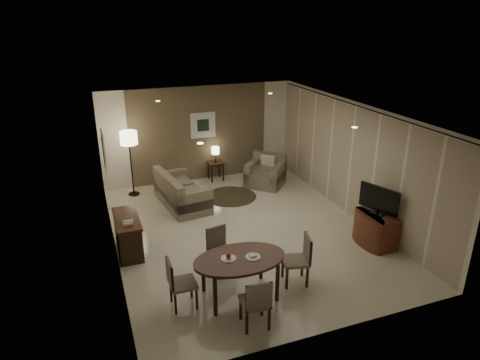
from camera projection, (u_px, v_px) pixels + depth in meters
name	position (u px, v px, depth m)	size (l,w,h in m)	color
room_shell	(237.00, 168.00, 9.44)	(5.50, 7.00, 2.70)	beige
taupe_accent	(200.00, 134.00, 12.13)	(3.96, 0.03, 2.70)	brown
curtain_wall	(350.00, 162.00, 9.97)	(0.08, 6.70, 2.58)	beige
curtain_rod	(356.00, 105.00, 9.49)	(0.03, 0.03, 6.80)	black
art_back_frame	(203.00, 125.00, 12.05)	(0.72, 0.03, 0.72)	silver
art_back_canvas	(203.00, 125.00, 12.03)	(0.34, 0.01, 0.34)	black
art_left_frame	(104.00, 150.00, 9.07)	(0.03, 0.60, 0.80)	silver
art_left_canvas	(104.00, 149.00, 9.07)	(0.01, 0.46, 0.64)	gray
downlight_nl	(200.00, 143.00, 6.58)	(0.10, 0.10, 0.01)	white
downlight_nr	(355.00, 127.00, 7.49)	(0.10, 0.10, 0.01)	white
downlight_fl	(158.00, 101.00, 9.72)	(0.10, 0.10, 0.01)	white
downlight_fr	(270.00, 93.00, 10.63)	(0.10, 0.10, 0.01)	white
console_desk	(128.00, 235.00, 8.63)	(0.48, 1.20, 0.75)	#4D2418
telephone	(128.00, 222.00, 8.22)	(0.20, 0.14, 0.09)	white
tv_cabinet	(376.00, 229.00, 8.93)	(0.48, 0.90, 0.70)	brown
flat_tv	(379.00, 200.00, 8.67)	(0.06, 0.88, 0.60)	black
dining_table	(240.00, 277.00, 7.26)	(1.58, 0.99, 0.74)	#4D2418
chair_near	(255.00, 301.00, 6.55)	(0.43, 0.43, 0.88)	gray
chair_far	(222.00, 252.00, 7.90)	(0.43, 0.43, 0.88)	gray
chair_left	(183.00, 283.00, 6.98)	(0.43, 0.43, 0.88)	gray
chair_right	(295.00, 260.00, 7.59)	(0.44, 0.44, 0.91)	gray
plate_a	(229.00, 258.00, 7.10)	(0.26, 0.26, 0.02)	white
plate_b	(253.00, 257.00, 7.15)	(0.26, 0.26, 0.02)	white
fruit_apple	(228.00, 256.00, 7.09)	(0.09, 0.09, 0.09)	red
napkin	(253.00, 256.00, 7.14)	(0.12, 0.08, 0.03)	white
round_rug	(231.00, 196.00, 11.36)	(1.37, 1.37, 0.01)	#3D3522
sofa	(182.00, 189.00, 10.72)	(0.90, 1.80, 0.85)	gray
armchair	(265.00, 171.00, 11.95)	(0.96, 0.90, 0.85)	gray
side_table	(216.00, 171.00, 12.40)	(0.43, 0.43, 0.55)	black
table_lamp	(215.00, 154.00, 12.21)	(0.22, 0.22, 0.50)	#FFEAC1
floor_lamp	(131.00, 164.00, 11.18)	(0.44, 0.44, 1.74)	#FFE5B7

